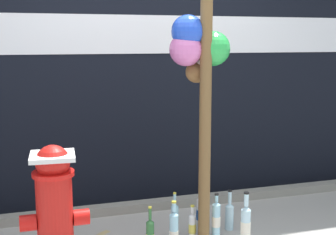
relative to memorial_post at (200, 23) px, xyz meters
name	(u,v)px	position (x,y,z in m)	size (l,w,h in m)	color
building_wall	(138,1)	(-0.19, 1.11, 0.23)	(10.00, 0.21, 3.79)	black
curb_strip	(149,205)	(-0.19, 0.75, -1.62)	(8.00, 0.12, 0.08)	gray
memorial_post	(200,23)	(0.00, 0.00, 0.00)	(0.50, 0.37, 3.06)	brown
fire_hydrant	(55,207)	(-1.08, -0.20, -1.20)	(0.45, 0.30, 0.87)	red
bottle_0	(229,215)	(0.32, 0.12, -1.54)	(0.07, 0.07, 0.34)	#B2DBEA
bottle_1	(150,233)	(-0.39, -0.02, -1.55)	(0.06, 0.06, 0.32)	#337038
bottle_2	(201,214)	(0.06, 0.07, -1.48)	(0.08, 0.08, 0.43)	silver
bottle_3	(216,221)	(0.13, -0.07, -1.49)	(0.06, 0.06, 0.39)	#93CCE0
bottle_4	(192,226)	(-0.05, -0.01, -1.54)	(0.06, 0.06, 0.29)	silver
bottle_5	(174,232)	(-0.24, -0.15, -1.51)	(0.07, 0.07, 0.39)	#93CCE0
bottle_6	(175,220)	(-0.16, 0.07, -1.51)	(0.06, 0.06, 0.38)	#93CCE0
bottle_7	(246,225)	(0.32, -0.19, -1.50)	(0.08, 0.08, 0.42)	#B2DBEA
litter_3	(103,233)	(-0.68, 0.34, -1.66)	(0.11, 0.05, 0.01)	tan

